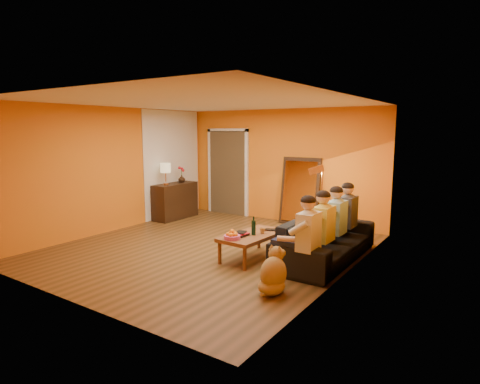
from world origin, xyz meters
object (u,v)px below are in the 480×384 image
Objects in this scene: dog at (273,270)px; coffee_table at (252,246)px; sideboard at (175,201)px; person_far_right at (348,217)px; wine_bottle at (254,226)px; person_mid_right at (336,223)px; laptop at (272,230)px; mirror_frame at (300,191)px; vase at (182,179)px; tumbler at (263,231)px; person_mid_left at (323,230)px; person_far_left at (309,238)px; floor_lamp at (321,205)px; sofa at (326,239)px; table_lamp at (166,174)px.

coffee_table is at bearing 113.49° from dog.
person_far_right reaches higher than sideboard.
wine_bottle is (0.05, -0.05, 0.37)m from coffee_table.
person_mid_right is at bearing -11.29° from sideboard.
sideboard reaches higher than laptop.
vase is at bearing -163.43° from mirror_frame.
dog is 6.65× the size of tumbler.
person_far_right reaches higher than vase.
person_mid_left is (4.37, -1.42, 0.18)m from sideboard.
tumbler is (3.32, -1.47, 0.04)m from sideboard.
person_far_left is 1.00× the size of person_far_right.
sideboard is 3.58m from coffee_table.
floor_lamp is 1.18× the size of person_far_left.
floor_lamp is 1.53m from person_mid_left.
person_mid_left is (0.61, -1.39, -0.11)m from floor_lamp.
person_mid_right is 1.36m from wine_bottle.
sideboard is at bearing 156.14° from tumbler.
mirror_frame is at bearing 102.47° from coffee_table.
person_far_left is 4.91m from vase.
laptop is (0.18, 0.35, 0.22)m from coffee_table.
person_far_left is 1.17m from tumbler.
person_far_right is at bearing 90.00° from person_mid_left.
person_mid_right is 4.52m from vase.
person_mid_left is 1.06m from tumbler.
mirror_frame reaches higher than coffee_table.
sideboard reaches higher than coffee_table.
person_mid_left is 1.00× the size of person_far_right.
sofa is 0.71m from person_far_right.
table_lamp is 4.54m from person_mid_left.
person_far_left reaches higher than vase.
sofa is 1.05m from tumbler.
person_mid_left is 1.14m from wine_bottle.
wine_bottle reaches higher than laptop.
sideboard is at bearing -158.84° from mirror_frame.
dog is 0.51× the size of person_far_right.
wine_bottle is at bearing -80.39° from mirror_frame.
sofa is 3.77× the size of dog.
laptop is (0.06, 0.23, -0.03)m from tumbler.
floor_lamp is 1.18× the size of person_far_right.
person_far_right is at bearing -4.22° from sideboard.
person_mid_right reaches higher than tumbler.
wine_bottle is 1.03× the size of laptop.
person_mid_left is 4.07× the size of laptop.
coffee_table is 1.77m from person_far_right.
dog is (0.44, -2.64, -0.41)m from floor_lamp.
table_lamp is 5.40× the size of tumbler.
mirror_frame is 2.92m from vase.
tumbler is (3.32, -1.17, -0.64)m from table_lamp.
laptop is (0.13, 0.40, -0.14)m from wine_bottle.
sideboard is 0.97× the size of person_mid_left.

